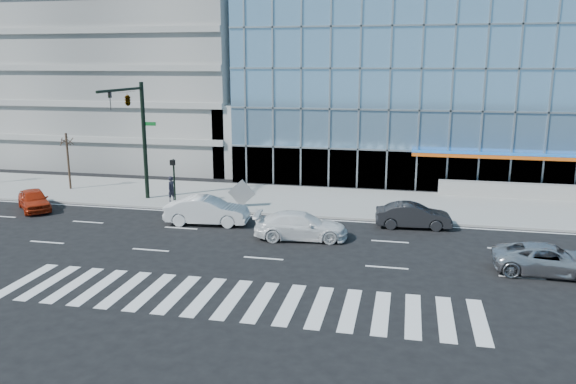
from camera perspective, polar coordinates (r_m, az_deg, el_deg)
name	(u,v)px	position (r m, az deg, el deg)	size (l,w,h in m)	color
ground	(281,235)	(31.52, -0.67, -4.35)	(160.00, 160.00, 0.00)	black
sidewalk	(307,200)	(39.05, 1.93, -0.82)	(120.00, 8.00, 0.15)	gray
theatre_building	(492,84)	(55.84, 20.00, 10.28)	(42.00, 26.00, 15.00)	#7EADD2
parking_garage	(149,57)	(61.44, -13.97, 13.18)	(24.00, 24.00, 20.00)	gray
ramp_block	(260,138)	(49.42, -2.85, 5.54)	(6.00, 8.00, 6.00)	gray
traffic_signal	(133,113)	(38.38, -15.49, 7.70)	(1.14, 5.74, 8.00)	black
ped_signal_post	(174,174)	(38.19, -11.54, 1.78)	(0.30, 0.33, 3.00)	black
street_tree_near	(66,141)	(44.70, -21.59, 4.87)	(1.10, 1.10, 4.23)	#332319
silver_suv	(549,260)	(28.26, 24.96, -6.24)	(2.25, 4.87, 1.35)	silver
white_suv	(301,226)	(30.60, 1.31, -3.45)	(2.07, 5.08, 1.48)	white
white_sedan	(207,211)	(33.70, -8.22, -1.89)	(1.73, 4.95, 1.63)	silver
dark_sedan	(413,216)	(33.48, 12.61, -2.36)	(1.51, 4.34, 1.43)	black
red_sedan	(34,200)	(40.13, -24.40, -0.72)	(1.62, 4.03, 1.37)	#AF280D
pedestrian	(172,189)	(39.00, -11.72, 0.32)	(0.64, 0.42, 1.74)	black
tilted_panel	(242,193)	(36.85, -4.73, -0.11)	(1.30, 0.06, 1.30)	gray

